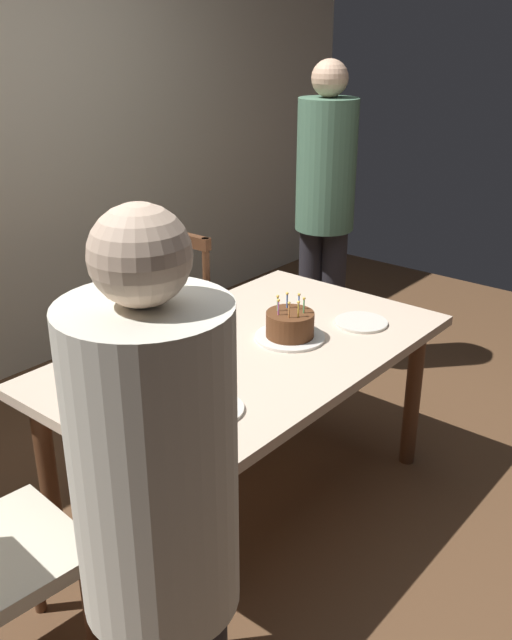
{
  "coord_description": "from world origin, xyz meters",
  "views": [
    {
      "loc": [
        -1.85,
        -1.57,
        1.87
      ],
      "look_at": [
        0.05,
        0.0,
        0.82
      ],
      "focal_mm": 39.06,
      "sensor_mm": 36.0,
      "label": 1
    }
  ],
  "objects_px": {
    "birthday_cake": "(290,327)",
    "person_celebrant": "(160,543)",
    "plate_far_side": "(194,338)",
    "person_guest": "(325,202)",
    "plate_near_celebrant": "(210,409)",
    "dining_table": "(248,368)",
    "plate_near_guest": "(361,322)",
    "chair_spindle_back": "(158,335)"
  },
  "relations": [
    {
      "from": "birthday_cake",
      "to": "person_celebrant",
      "type": "bearing_deg",
      "value": -153.56
    },
    {
      "from": "birthday_cake",
      "to": "plate_far_side",
      "type": "distance_m",
      "value": 0.38
    },
    {
      "from": "person_guest",
      "to": "plate_far_side",
      "type": "bearing_deg",
      "value": -167.19
    },
    {
      "from": "person_celebrant",
      "to": "birthday_cake",
      "type": "bearing_deg",
      "value": 26.44
    },
    {
      "from": "plate_near_celebrant",
      "to": "plate_far_side",
      "type": "xyz_separation_m",
      "value": [
        0.36,
        0.43,
        0.0
      ]
    },
    {
      "from": "dining_table",
      "to": "birthday_cake",
      "type": "bearing_deg",
      "value": -22.58
    },
    {
      "from": "person_celebrant",
      "to": "person_guest",
      "type": "distance_m",
      "value": 2.69
    },
    {
      "from": "plate_far_side",
      "to": "person_guest",
      "type": "distance_m",
      "value": 1.41
    },
    {
      "from": "plate_far_side",
      "to": "person_celebrant",
      "type": "height_order",
      "value": "person_celebrant"
    },
    {
      "from": "plate_near_celebrant",
      "to": "person_celebrant",
      "type": "relative_size",
      "value": 0.14
    },
    {
      "from": "plate_near_guest",
      "to": "dining_table",
      "type": "bearing_deg",
      "value": 156.03
    },
    {
      "from": "dining_table",
      "to": "person_guest",
      "type": "bearing_deg",
      "value": 22.28
    },
    {
      "from": "plate_near_guest",
      "to": "chair_spindle_back",
      "type": "bearing_deg",
      "value": 102.77
    },
    {
      "from": "dining_table",
      "to": "person_celebrant",
      "type": "distance_m",
      "value": 1.36
    },
    {
      "from": "person_guest",
      "to": "dining_table",
      "type": "bearing_deg",
      "value": -157.72
    },
    {
      "from": "plate_near_celebrant",
      "to": "person_guest",
      "type": "relative_size",
      "value": 0.13
    },
    {
      "from": "chair_spindle_back",
      "to": "person_celebrant",
      "type": "bearing_deg",
      "value": -132.24
    },
    {
      "from": "chair_spindle_back",
      "to": "plate_near_celebrant",
      "type": "bearing_deg",
      "value": -124.43
    },
    {
      "from": "birthday_cake",
      "to": "plate_near_celebrant",
      "type": "xyz_separation_m",
      "value": [
        -0.61,
        -0.14,
        -0.04
      ]
    },
    {
      "from": "dining_table",
      "to": "person_guest",
      "type": "height_order",
      "value": "person_guest"
    },
    {
      "from": "plate_near_celebrant",
      "to": "plate_near_guest",
      "type": "bearing_deg",
      "value": 0.0
    },
    {
      "from": "dining_table",
      "to": "plate_near_celebrant",
      "type": "height_order",
      "value": "plate_near_celebrant"
    },
    {
      "from": "birthday_cake",
      "to": "person_celebrant",
      "type": "xyz_separation_m",
      "value": [
        -1.29,
        -0.64,
        0.14
      ]
    },
    {
      "from": "person_guest",
      "to": "plate_near_celebrant",
      "type": "bearing_deg",
      "value": -156.78
    },
    {
      "from": "plate_far_side",
      "to": "person_guest",
      "type": "relative_size",
      "value": 0.13
    },
    {
      "from": "birthday_cake",
      "to": "plate_far_side",
      "type": "height_order",
      "value": "birthday_cake"
    },
    {
      "from": "person_guest",
      "to": "plate_near_guest",
      "type": "bearing_deg",
      "value": -137.14
    },
    {
      "from": "person_celebrant",
      "to": "person_guest",
      "type": "height_order",
      "value": "person_guest"
    },
    {
      "from": "plate_near_celebrant",
      "to": "chair_spindle_back",
      "type": "xyz_separation_m",
      "value": [
        0.69,
        1.01,
        -0.27
      ]
    },
    {
      "from": "chair_spindle_back",
      "to": "person_celebrant",
      "type": "relative_size",
      "value": 0.59
    },
    {
      "from": "dining_table",
      "to": "plate_near_guest",
      "type": "distance_m",
      "value": 0.53
    },
    {
      "from": "dining_table",
      "to": "plate_near_celebrant",
      "type": "relative_size",
      "value": 7.26
    },
    {
      "from": "dining_table",
      "to": "plate_near_guest",
      "type": "relative_size",
      "value": 7.26
    },
    {
      "from": "birthday_cake",
      "to": "plate_near_guest",
      "type": "relative_size",
      "value": 1.27
    },
    {
      "from": "dining_table",
      "to": "chair_spindle_back",
      "type": "xyz_separation_m",
      "value": [
        0.25,
        0.79,
        -0.18
      ]
    },
    {
      "from": "birthday_cake",
      "to": "person_guest",
      "type": "xyz_separation_m",
      "value": [
        1.1,
        0.59,
        0.21
      ]
    },
    {
      "from": "birthday_cake",
      "to": "person_guest",
      "type": "height_order",
      "value": "person_guest"
    },
    {
      "from": "dining_table",
      "to": "plate_near_celebrant",
      "type": "xyz_separation_m",
      "value": [
        -0.44,
        -0.21,
        0.09
      ]
    },
    {
      "from": "plate_near_guest",
      "to": "person_celebrant",
      "type": "xyz_separation_m",
      "value": [
        -1.6,
        -0.5,
        0.19
      ]
    },
    {
      "from": "plate_far_side",
      "to": "person_celebrant",
      "type": "distance_m",
      "value": 1.4
    },
    {
      "from": "plate_near_guest",
      "to": "chair_spindle_back",
      "type": "distance_m",
      "value": 1.07
    },
    {
      "from": "plate_near_celebrant",
      "to": "plate_near_guest",
      "type": "relative_size",
      "value": 1.0
    }
  ]
}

